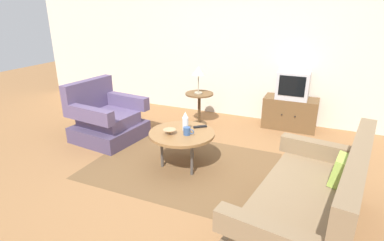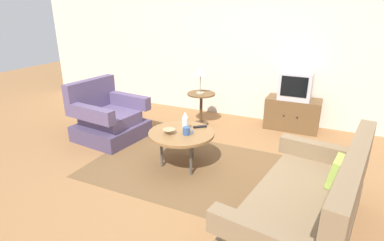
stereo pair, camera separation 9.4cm
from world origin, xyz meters
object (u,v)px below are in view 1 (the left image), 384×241
Objects in this scene: tv_stand at (290,113)px; mug at (187,131)px; coffee_table at (182,135)px; vase at (185,121)px; couch at (309,207)px; armchair at (106,120)px; bowl at (170,132)px; tv_remote_dark at (200,127)px; side_table at (199,102)px; table_lamp at (198,72)px; television at (293,85)px.

mug is (-1.00, -2.00, 0.26)m from tv_stand.
coffee_table is 3.39× the size of vase.
armchair is at bearing 79.31° from couch.
coffee_table is 0.17m from bowl.
tv_stand is 1.96m from tv_remote_dark.
armchair is at bearing 166.52° from coffee_table.
mug reaches higher than side_table.
side_table is at bearing -106.77° from tv_remote_dark.
tv_remote_dark is at bearing -118.91° from tv_stand.
coffee_table is 4.99× the size of tv_remote_dark.
side_table is (1.10, 1.14, 0.11)m from armchair.
vase is at bearing -74.55° from side_table.
side_table is 4.04× the size of mug.
bowl is at bearing -136.35° from coffee_table.
bowl is at bearing -120.33° from tv_stand.
table_lamp is (-1.97, 2.19, 0.63)m from couch.
table_lamp reaches higher than side_table.
vase is (1.49, -0.27, 0.29)m from armchair.
tv_stand reaches higher than coffee_table.
tv_stand reaches higher than tv_remote_dark.
television is (2.57, 1.60, 0.45)m from armchair.
vase is (0.40, -1.38, -0.34)m from table_lamp.
couch is 2.20× the size of coffee_table.
table_lamp is at bearing 142.13° from armchair.
couch is 2.72m from tv_stand.
television is at bearing 59.90° from vase.
tv_remote_dark is (0.15, 0.25, 0.04)m from coffee_table.
table_lamp is at bearing 50.64° from couch.
bowl is at bearing -80.22° from table_lamp.
coffee_table is 2.26m from television.
bowl is (0.26, -1.60, 0.10)m from side_table.
coffee_table is 0.13m from mug.
television reaches higher than vase.
vase is at bearing 82.13° from coffee_table.
couch is 11.45× the size of bowl.
tv_stand is 1.69m from table_lamp.
tv_remote_dark is (0.26, 0.36, -0.02)m from bowl.
television is 3.03× the size of tv_remote_dark.
table_lamp is 2.74× the size of tv_remote_dark.
vase reaches higher than side_table.
coffee_table is at bearing -119.20° from tv_stand.
armchair is 0.55× the size of couch.
couch is at bearing -19.68° from bowl.
tv_remote_dark is at bearing -67.11° from side_table.
armchair is 3.24m from couch.
armchair is 7.20× the size of mug.
tv_remote_dark is (-1.43, 0.96, 0.19)m from couch.
couch reaches higher than mug.
side_table is at bearing 104.19° from coffee_table.
armchair is 2.00× the size of television.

